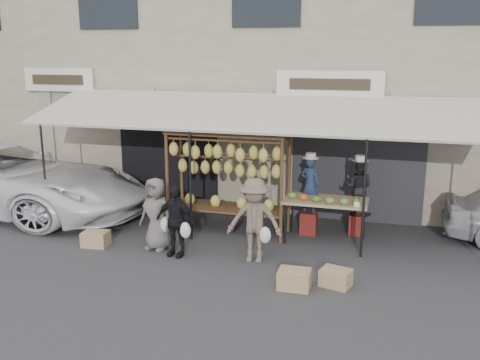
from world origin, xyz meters
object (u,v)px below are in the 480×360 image
at_px(customer_left, 156,214).
at_px(crate_near_a, 294,279).
at_px(banana_rack, 227,162).
at_px(customer_right, 254,220).
at_px(produce_table, 325,202).
at_px(crate_near_b, 336,278).
at_px(vendor_right, 359,187).
at_px(customer_mid, 175,221).
at_px(vendor_left, 310,185).
at_px(crate_far, 96,239).

distance_m(customer_left, crate_near_a, 3.21).
height_order(banana_rack, customer_right, banana_rack).
relative_size(produce_table, crate_near_b, 3.46).
height_order(produce_table, vendor_right, vendor_right).
xyz_separation_m(banana_rack, customer_right, (0.97, -1.41, -0.77)).
height_order(customer_right, crate_near_a, customer_right).
height_order(customer_left, customer_mid, customer_left).
xyz_separation_m(customer_right, crate_near_b, (1.61, -0.69, -0.65)).
bearing_deg(vendor_right, customer_left, 32.73).
bearing_deg(customer_left, vendor_left, 45.73).
height_order(produce_table, crate_near_a, produce_table).
distance_m(banana_rack, crate_near_b, 3.62).
distance_m(customer_mid, crate_far, 1.86).
bearing_deg(customer_mid, vendor_right, 41.89).
xyz_separation_m(vendor_right, customer_mid, (-3.27, -2.23, -0.35)).
distance_m(vendor_left, customer_right, 2.00).
bearing_deg(banana_rack, crate_far, -146.44).
relative_size(vendor_left, customer_right, 0.76).
distance_m(vendor_left, customer_left, 3.31).
bearing_deg(crate_far, banana_rack, 33.56).
relative_size(customer_mid, crate_near_b, 2.86).
xyz_separation_m(customer_mid, customer_right, (1.53, 0.15, 0.10)).
relative_size(banana_rack, customer_left, 1.78).
height_order(vendor_left, vendor_right, vendor_left).
relative_size(crate_near_a, crate_far, 1.04).
distance_m(produce_table, crate_near_b, 2.27).
bearing_deg(crate_near_b, crate_far, 173.58).
bearing_deg(crate_near_b, customer_left, 168.26).
distance_m(customer_left, crate_near_b, 3.77).
height_order(produce_table, crate_near_b, produce_table).
distance_m(crate_near_a, crate_near_b, 0.72).
distance_m(vendor_right, customer_right, 2.72).
bearing_deg(banana_rack, customer_right, -55.45).
distance_m(produce_table, customer_left, 3.45).
bearing_deg(customer_right, banana_rack, 120.13).
xyz_separation_m(produce_table, vendor_left, (-0.39, 0.43, 0.23)).
xyz_separation_m(vendor_left, customer_mid, (-2.27, -1.99, -0.40)).
height_order(crate_near_a, crate_far, crate_near_a).
relative_size(vendor_right, customer_right, 0.76).
relative_size(banana_rack, vendor_left, 2.13).
bearing_deg(crate_near_b, banana_rack, 140.84).
bearing_deg(produce_table, customer_right, -128.84).
height_order(vendor_left, crate_near_a, vendor_left).
bearing_deg(crate_near_b, customer_right, 156.69).
xyz_separation_m(vendor_right, crate_near_b, (-0.14, -2.77, -0.91)).
height_order(customer_mid, crate_near_a, customer_mid).
bearing_deg(customer_mid, crate_far, -172.77).
height_order(banana_rack, vendor_right, banana_rack).
bearing_deg(crate_near_a, vendor_left, 94.29).
distance_m(crate_near_b, crate_far, 4.94).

